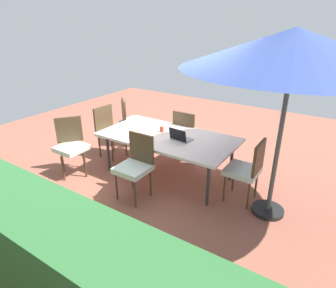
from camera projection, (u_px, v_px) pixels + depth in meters
The scene contains 12 objects.
ground_plane at pixel (168, 175), 5.10m from camera, with size 10.00×10.00×0.02m, color #935442.
hedge_row at pixel (18, 239), 2.83m from camera, with size 6.30×0.66×1.10m, color #2D6633.
dining_table at pixel (168, 138), 4.82m from camera, with size 2.24×1.18×0.73m.
patio_umbrella at pixel (294, 49), 3.24m from camera, with size 2.59×2.59×2.44m.
chair_south at pixel (187, 132), 5.45m from camera, with size 0.46×0.46×0.98m.
chair_north at pixel (135, 164), 4.28m from camera, with size 0.46×0.47×0.98m.
chair_west at pixel (247, 168), 4.16m from camera, with size 0.46×0.46×0.98m.
chair_northeast at pixel (71, 143), 4.97m from camera, with size 0.58×0.58×0.98m.
chair_southeast at pixel (131, 119), 6.16m from camera, with size 0.59×0.59×0.98m.
chair_east at pixel (109, 129), 5.60m from camera, with size 0.47×0.46×0.98m.
laptop at pixel (180, 138), 4.62m from camera, with size 0.34×0.28×0.21m.
cup at pixel (162, 129), 4.96m from camera, with size 0.07×0.07×0.10m, color #CC4C33.
Camera 1 is at (-2.44, 3.73, 2.53)m, focal length 31.09 mm.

